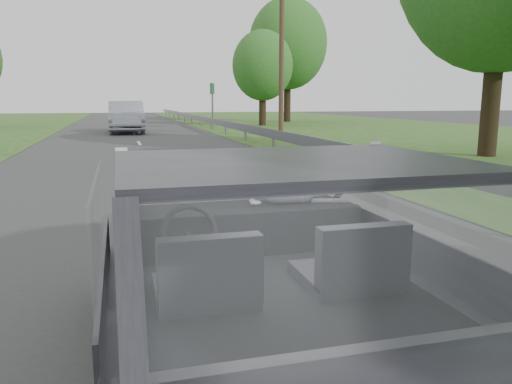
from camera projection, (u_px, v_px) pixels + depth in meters
subject_car at (267, 275)px, 2.88m from camera, size 1.80×4.00×1.45m
dashboard at (241, 228)px, 3.45m from camera, size 1.58×0.45×0.30m
driver_seat at (207, 272)px, 2.48m from camera, size 0.50×0.72×0.42m
passenger_seat at (353, 258)px, 2.69m from camera, size 0.50×0.72×0.42m
steering_wheel at (189, 233)px, 3.06m from camera, size 0.36×0.36×0.04m
cat at (285, 193)px, 3.51m from camera, size 0.56×0.25×0.24m
guardrail at (313, 143)px, 13.51m from camera, size 0.05×90.00×0.32m
other_car at (126, 117)px, 26.78m from camera, size 2.05×5.12×1.68m
highway_sign at (213, 106)px, 30.56m from camera, size 0.52×1.06×2.74m
utility_pole at (281, 60)px, 24.02m from camera, size 0.30×0.30×7.22m
tree_1 at (499, 0)px, 14.71m from camera, size 7.70×7.70×9.26m
tree_2 at (263, 80)px, 33.64m from camera, size 5.15×5.15×6.18m
tree_3 at (288, 62)px, 39.42m from camera, size 7.39×7.39×9.36m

